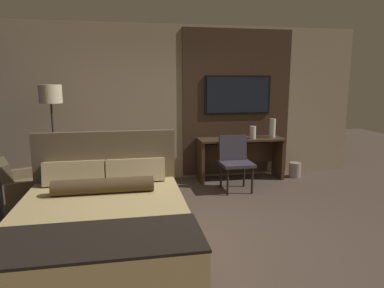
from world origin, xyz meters
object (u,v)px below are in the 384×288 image
(desk, at_px, (240,152))
(vase_tall, at_px, (272,128))
(armchair_by_window, at_px, (30,195))
(waste_bin, at_px, (295,170))
(floor_lamp, at_px, (51,103))
(vase_short, at_px, (253,132))
(tv, at_px, (238,95))
(bed, at_px, (103,229))
(desk_chair, at_px, (235,158))

(desk, bearing_deg, vase_tall, -2.90)
(armchair_by_window, height_order, waste_bin, armchair_by_window)
(floor_lamp, distance_m, vase_short, 3.44)
(tv, bearing_deg, bed, -129.27)
(tv, bearing_deg, vase_short, -57.18)
(desk, distance_m, vase_tall, 0.75)
(desk, relative_size, armchair_by_window, 1.49)
(desk, xyz_separation_m, tv, (0.00, 0.20, 1.04))
(floor_lamp, xyz_separation_m, vase_short, (3.38, 0.30, -0.59))
(tv, xyz_separation_m, vase_short, (0.20, -0.31, -0.67))
(floor_lamp, relative_size, vase_short, 7.75)
(tv, bearing_deg, desk, -90.00)
(armchair_by_window, distance_m, waste_bin, 4.58)
(tv, xyz_separation_m, waste_bin, (1.07, -0.31, -1.41))
(tv, bearing_deg, vase_tall, -20.99)
(bed, height_order, desk, bed)
(bed, relative_size, waste_bin, 7.56)
(vase_short, height_order, waste_bin, vase_short)
(desk, relative_size, vase_tall, 4.53)
(bed, distance_m, floor_lamp, 2.64)
(desk, bearing_deg, floor_lamp, -172.63)
(armchair_by_window, bearing_deg, floor_lamp, -40.34)
(desk_chair, bearing_deg, tv, 69.73)
(vase_short, bearing_deg, floor_lamp, -174.84)
(tv, height_order, floor_lamp, tv)
(armchair_by_window, xyz_separation_m, vase_short, (3.59, 1.01, 0.62))
(desk, distance_m, vase_short, 0.44)
(tv, relative_size, armchair_by_window, 1.19)
(bed, xyz_separation_m, armchair_by_window, (-1.07, 1.52, -0.08))
(bed, relative_size, vase_tall, 6.09)
(floor_lamp, xyz_separation_m, vase_tall, (3.79, 0.38, -0.53))
(desk_chair, bearing_deg, vase_short, 45.03)
(tv, xyz_separation_m, desk_chair, (-0.29, -0.81, -1.01))
(waste_bin, bearing_deg, armchair_by_window, -167.27)
(tv, relative_size, floor_lamp, 0.72)
(vase_short, bearing_deg, desk, 152.04)
(bed, bearing_deg, floor_lamp, 111.12)
(desk_chair, relative_size, armchair_by_window, 0.86)
(floor_lamp, height_order, waste_bin, floor_lamp)
(bed, xyz_separation_m, desk_chair, (2.03, 2.03, 0.20))
(bed, height_order, tv, tv)
(desk, relative_size, desk_chair, 1.73)
(desk_chair, height_order, floor_lamp, floor_lamp)
(desk_chair, xyz_separation_m, floor_lamp, (-2.89, 0.20, 0.93))
(bed, bearing_deg, tv, 50.73)
(desk_chair, bearing_deg, desk, 63.83)
(bed, distance_m, vase_short, 3.61)
(desk, bearing_deg, desk_chair, -115.74)
(bed, relative_size, floor_lamp, 1.20)
(desk_chair, xyz_separation_m, waste_bin, (1.37, 0.50, -0.41))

